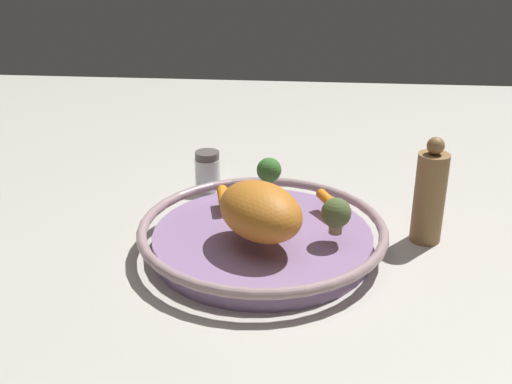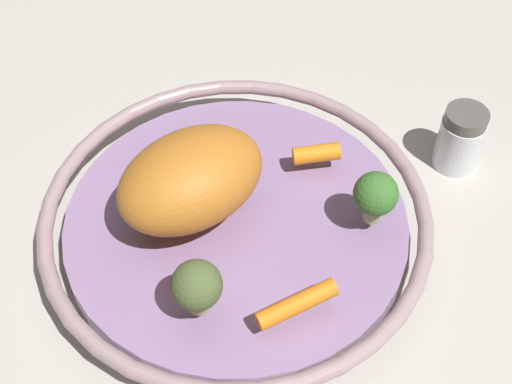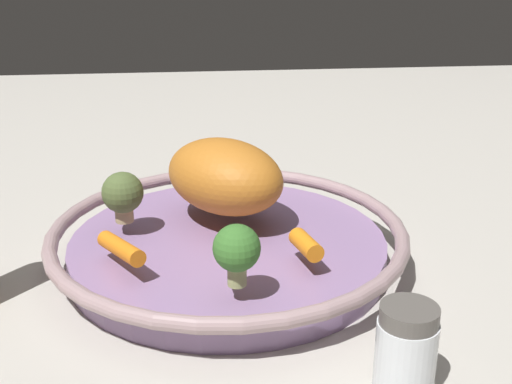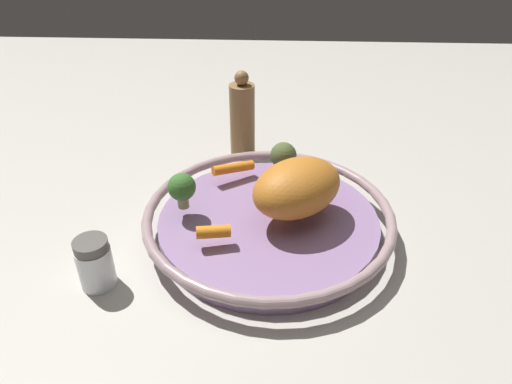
{
  "view_description": "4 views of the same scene",
  "coord_description": "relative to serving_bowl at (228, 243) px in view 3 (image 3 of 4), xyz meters",
  "views": [
    {
      "loc": [
        0.06,
        -0.76,
        0.42
      ],
      "look_at": [
        -0.01,
        0.02,
        0.08
      ],
      "focal_mm": 44.02,
      "sensor_mm": 36.0,
      "label": 1
    },
    {
      "loc": [
        0.39,
        0.05,
        0.53
      ],
      "look_at": [
        0.01,
        0.02,
        0.08
      ],
      "focal_mm": 51.09,
      "sensor_mm": 36.0,
      "label": 2
    },
    {
      "loc": [
        0.03,
        0.58,
        0.3
      ],
      "look_at": [
        -0.03,
        0.0,
        0.07
      ],
      "focal_mm": 46.8,
      "sensor_mm": 36.0,
      "label": 3
    },
    {
      "loc": [
        -0.52,
        -0.01,
        0.41
      ],
      "look_at": [
        0.01,
        0.02,
        0.06
      ],
      "focal_mm": 33.06,
      "sensor_mm": 36.0,
      "label": 4
    }
  ],
  "objects": [
    {
      "name": "baby_carrot_near_rim",
      "position": [
        0.09,
        0.06,
        0.03
      ],
      "size": [
        0.05,
        0.07,
        0.02
      ],
      "primitive_type": "cylinder",
      "rotation": [
        1.67,
        0.0,
        0.53
      ],
      "color": "orange",
      "rests_on": "serving_bowl"
    },
    {
      "name": "roast_chicken_piece",
      "position": [
        -0.0,
        -0.04,
        0.06
      ],
      "size": [
        0.15,
        0.16,
        0.07
      ],
      "primitive_type": "ellipsoid",
      "rotation": [
        0.0,
        0.0,
        2.29
      ],
      "color": "#C06F24",
      "rests_on": "serving_bowl"
    },
    {
      "name": "serving_bowl",
      "position": [
        0.0,
        0.0,
        0.0
      ],
      "size": [
        0.34,
        0.34,
        0.04
      ],
      "color": "#8E709E",
      "rests_on": "ground_plane"
    },
    {
      "name": "salt_shaker",
      "position": [
        -0.11,
        0.2,
        0.01
      ],
      "size": [
        0.04,
        0.04,
        0.07
      ],
      "color": "silver",
      "rests_on": "ground_plane"
    },
    {
      "name": "broccoli_floret_mid",
      "position": [
        0.1,
        -0.02,
        0.05
      ],
      "size": [
        0.04,
        0.04,
        0.05
      ],
      "color": "tan",
      "rests_on": "serving_bowl"
    },
    {
      "name": "broccoli_floret_small",
      "position": [
        -0.0,
        0.12,
        0.05
      ],
      "size": [
        0.04,
        0.04,
        0.05
      ],
      "color": "#9CA466",
      "rests_on": "serving_bowl"
    },
    {
      "name": "baby_carrot_left",
      "position": [
        -0.06,
        0.07,
        0.03
      ],
      "size": [
        0.02,
        0.05,
        0.02
      ],
      "primitive_type": "cylinder",
      "rotation": [
        1.52,
        0.0,
        3.36
      ],
      "color": "orange",
      "rests_on": "serving_bowl"
    },
    {
      "name": "ground_plane",
      "position": [
        0.0,
        0.0,
        -0.02
      ],
      "size": [
        1.93,
        1.93,
        0.0
      ],
      "primitive_type": "plane",
      "color": "#B7B2A8"
    }
  ]
}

